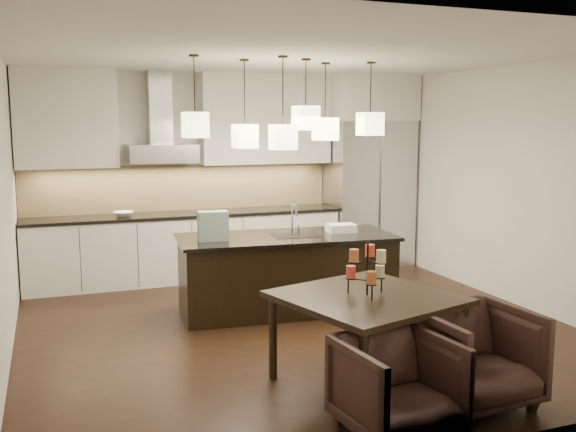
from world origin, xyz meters
name	(u,v)px	position (x,y,z in m)	size (l,w,h in m)	color
floor	(295,327)	(0.00, 0.00, -0.01)	(5.50, 5.50, 0.02)	black
ceiling	(295,53)	(0.00, 0.00, 2.81)	(5.50, 5.50, 0.02)	white
wall_back	(225,174)	(0.00, 2.76, 1.40)	(5.50, 0.02, 2.80)	silver
wall_front	(455,241)	(0.00, -2.76, 1.40)	(5.50, 0.02, 2.80)	silver
wall_left	(0,207)	(-2.76, 0.00, 1.40)	(0.02, 5.50, 2.80)	silver
wall_right	(514,185)	(2.76, 0.00, 1.40)	(0.02, 5.50, 2.80)	silver
refrigerator	(369,194)	(2.10, 2.38, 1.07)	(1.20, 0.72, 2.15)	#B7B7BA
fridge_panel	(370,98)	(2.10, 2.38, 2.47)	(1.26, 0.72, 0.65)	silver
lower_cabinets	(187,248)	(-0.62, 2.43, 0.44)	(4.21, 0.62, 0.88)	silver
countertop	(187,214)	(-0.62, 2.43, 0.90)	(4.21, 0.66, 0.04)	black
backsplash	(182,187)	(-0.62, 2.73, 1.24)	(4.21, 0.02, 0.63)	#D6C183
upper_cab_left	(66,119)	(-2.10, 2.57, 2.17)	(1.25, 0.35, 1.25)	silver
upper_cab_right	(265,119)	(0.55, 2.57, 2.17)	(1.86, 0.35, 1.25)	silver
hood_canopy	(162,154)	(-0.93, 2.48, 1.72)	(0.90, 0.52, 0.24)	#B7B7BA
hood_chimney	(159,108)	(-0.93, 2.59, 2.32)	(0.30, 0.28, 0.96)	#B7B7BA
fruit_bowl	(124,214)	(-1.46, 2.38, 0.95)	(0.26, 0.26, 0.06)	silver
island_body	(286,275)	(0.13, 0.60, 0.41)	(2.35, 0.94, 0.83)	black
island_top	(286,237)	(0.13, 0.60, 0.85)	(2.43, 1.02, 0.04)	black
faucet	(292,218)	(0.23, 0.69, 1.04)	(0.09, 0.23, 0.36)	silver
tote_bag	(213,226)	(-0.72, 0.59, 1.03)	(0.32, 0.17, 0.32)	#225C46
food_container	(341,228)	(0.80, 0.59, 0.91)	(0.32, 0.23, 0.09)	silver
dining_table	(366,340)	(0.01, -1.59, 0.38)	(1.25, 1.25, 0.75)	black
candelabra	(368,268)	(0.01, -1.59, 0.97)	(0.36, 0.36, 0.44)	black
candle_a	(380,271)	(0.14, -1.55, 0.93)	(0.08, 0.08, 0.10)	beige
candle_b	(351,272)	(-0.09, -1.49, 0.93)	(0.08, 0.08, 0.10)	#E1402F
candle_c	(372,278)	(-0.03, -1.72, 0.93)	(0.08, 0.08, 0.10)	#AF5D2A
candle_d	(370,251)	(0.09, -1.47, 1.09)	(0.08, 0.08, 0.10)	#E1402F
candle_e	(354,256)	(-0.12, -1.61, 1.09)	(0.08, 0.08, 0.10)	#AF5D2A
candle_f	(381,256)	(0.06, -1.71, 1.09)	(0.08, 0.08, 0.10)	beige
armchair_left	(398,386)	(-0.18, -2.42, 0.34)	(0.73, 0.75, 0.68)	black
armchair_right	(474,356)	(0.61, -2.20, 0.38)	(0.80, 0.82, 0.75)	black
pendant_a	(195,125)	(-0.92, 0.42, 2.10)	(0.24, 0.24, 0.26)	#F2EBAB
pendant_b	(245,136)	(-0.32, 0.68, 1.98)	(0.24, 0.24, 0.26)	#F2EBAB
pendant_c	(306,118)	(0.28, 0.40, 2.18)	(0.24, 0.24, 0.26)	#F2EBAB
pendant_d	(325,129)	(0.66, 0.75, 2.05)	(0.24, 0.24, 0.26)	#F2EBAB
pendant_e	(370,124)	(1.10, 0.49, 2.11)	(0.24, 0.24, 0.26)	#F2EBAB
pendant_f	(283,137)	(-0.05, 0.21, 1.98)	(0.24, 0.24, 0.26)	#F2EBAB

